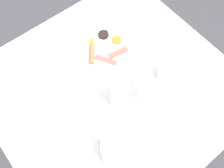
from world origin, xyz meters
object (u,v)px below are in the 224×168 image
Objects in this scene: water_glass_short at (118,95)px; fork_spare at (62,126)px; water_glass_tall at (146,90)px; teacup_with_saucer_left at (166,73)px; knife_by_plate at (120,7)px; napkin_folded at (25,92)px; breakfast_plate at (104,48)px; fork_by_plate at (180,46)px; teapot_near at (117,150)px.

water_glass_short is 1.01× the size of fork_spare.
water_glass_tall is at bearing -18.37° from fork_spare.
teacup_with_saucer_left is 0.73× the size of knife_by_plate.
teacup_with_saucer_left is 0.64m from napkin_folded.
water_glass_short reaches higher than breakfast_plate.
water_glass_tall is (-0.02, -0.32, 0.06)m from breakfast_plate.
knife_by_plate is (-0.07, 0.38, 0.00)m from fork_by_plate.
water_glass_tall reaches higher than napkin_folded.
water_glass_short is at bearing 120.06° from teapot_near.
napkin_folded is at bearing 138.67° from water_glass_tall.
breakfast_plate is 0.51m from teapot_near.
water_glass_tall is at bearing -163.70° from fork_by_plate.
teacup_with_saucer_left is at bearing -31.19° from napkin_folded.
teapot_near reaches higher than knife_by_plate.
breakfast_plate is at bearing 127.59° from teapot_near.
teacup_with_saucer_left is at bearing -102.89° from knife_by_plate.
water_glass_tall is 0.99× the size of water_glass_short.
water_glass_tall is 0.72× the size of knife_by_plate.
teacup_with_saucer_left reaches higher than knife_by_plate.
teapot_near reaches higher than breakfast_plate.
fork_by_plate is 0.89× the size of fork_spare.
water_glass_short reaches higher than napkin_folded.
knife_by_plate and fork_spare have the same top height.
water_glass_short is 0.42m from napkin_folded.
water_glass_short is at bearing 171.52° from teacup_with_saucer_left.
teapot_near is at bearing -159.86° from fork_by_plate.
teacup_with_saucer_left reaches higher than fork_spare.
fork_spare is (-0.11, 0.24, -0.05)m from teapot_near.
breakfast_plate is 0.43m from fork_spare.
water_glass_tall is 0.35m from fork_by_plate.
teapot_near is 0.50m from napkin_folded.
teapot_near is (-0.27, -0.43, 0.05)m from breakfast_plate.
breakfast_plate is 0.42m from napkin_folded.
fork_by_plate and knife_by_plate have the same top height.
knife_by_plate is at bearing 34.44° from breakfast_plate.
breakfast_plate is at bearing 63.90° from water_glass_short.
teacup_with_saucer_left is at bearing -11.12° from fork_spare.
fork_by_plate is at bearing -2.05° from fork_spare.
water_glass_tall is 0.72× the size of napkin_folded.
water_glass_tall and water_glass_short have the same top height.
napkin_folded is at bearing 99.95° from fork_spare.
teacup_with_saucer_left is (0.40, 0.13, -0.03)m from teapot_near.
teapot_near is 0.27m from water_glass_tall.
teacup_with_saucer_left reaches higher than napkin_folded.
breakfast_plate is 1.88× the size of teacup_with_saucer_left.
water_glass_tall is 0.54m from napkin_folded.
water_glass_tall is (-0.15, -0.02, 0.05)m from teacup_with_saucer_left.
water_glass_short is (-0.11, 0.06, 0.00)m from water_glass_tall.
water_glass_short is (-0.26, 0.04, 0.05)m from teacup_with_saucer_left.
teapot_near is at bearing -64.66° from fork_spare.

